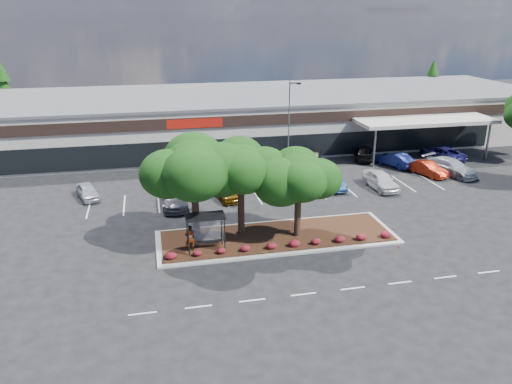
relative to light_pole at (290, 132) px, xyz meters
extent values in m
plane|color=black|center=(-3.59, -20.40, -4.15)|extent=(160.00, 160.00, 0.00)
cube|color=beige|center=(-3.59, 13.60, -1.15)|extent=(80.00, 20.00, 6.00)
cube|color=#58585A|center=(-3.59, 13.60, 1.95)|extent=(80.40, 20.40, 0.30)
cube|color=black|center=(-3.59, 3.55, 0.65)|extent=(80.00, 0.25, 1.20)
cube|color=black|center=(-3.59, 3.55, -2.55)|extent=(60.00, 0.18, 2.60)
cube|color=#AE140C|center=(-9.59, 3.48, 0.65)|extent=(6.00, 0.12, 1.00)
cube|color=beige|center=(16.41, 1.10, 0.25)|extent=(16.00, 5.00, 0.40)
cylinder|color=slate|center=(9.41, -0.90, -2.05)|extent=(0.24, 0.24, 4.20)
cylinder|color=slate|center=(23.41, -0.90, -2.05)|extent=(0.24, 0.24, 4.20)
cube|color=#ADACA7|center=(-5.59, -16.40, -4.08)|extent=(18.00, 6.00, 0.15)
cube|color=#422015|center=(-5.59, -16.40, -3.95)|extent=(17.20, 5.20, 0.12)
cube|color=silver|center=(-15.59, -24.40, -4.15)|extent=(1.60, 0.12, 0.01)
cube|color=silver|center=(-12.39, -24.40, -4.15)|extent=(1.60, 0.12, 0.01)
cube|color=silver|center=(-9.19, -24.40, -4.15)|extent=(1.60, 0.12, 0.01)
cube|color=silver|center=(-5.99, -24.40, -4.15)|extent=(1.60, 0.12, 0.01)
cube|color=silver|center=(-2.79, -24.40, -4.15)|extent=(1.60, 0.12, 0.01)
cube|color=silver|center=(0.41, -24.40, -4.15)|extent=(1.60, 0.12, 0.01)
cube|color=silver|center=(3.61, -24.40, -4.15)|extent=(1.60, 0.12, 0.01)
cube|color=silver|center=(6.81, -24.40, -4.15)|extent=(1.60, 0.12, 0.01)
cube|color=silver|center=(-20.09, -6.90, -4.15)|extent=(0.12, 5.00, 0.01)
cube|color=silver|center=(-17.09, -6.90, -4.15)|extent=(0.12, 5.00, 0.01)
cube|color=silver|center=(-14.09, -6.90, -4.15)|extent=(0.12, 5.00, 0.01)
cube|color=silver|center=(-11.09, -6.90, -4.15)|extent=(0.12, 5.00, 0.01)
cube|color=silver|center=(-8.09, -6.90, -4.15)|extent=(0.12, 5.00, 0.01)
cube|color=silver|center=(-5.09, -6.90, -4.15)|extent=(0.12, 5.00, 0.01)
cube|color=silver|center=(-2.09, -6.90, -4.15)|extent=(0.12, 5.00, 0.01)
cube|color=silver|center=(0.91, -6.90, -4.15)|extent=(0.12, 5.00, 0.01)
cube|color=silver|center=(3.91, -6.90, -4.15)|extent=(0.12, 5.00, 0.01)
cube|color=silver|center=(6.91, -6.90, -4.15)|extent=(0.12, 5.00, 0.01)
cube|color=silver|center=(9.91, -6.90, -4.15)|extent=(0.12, 5.00, 0.01)
cube|color=silver|center=(12.91, -6.90, -4.15)|extent=(0.12, 5.00, 0.01)
cylinder|color=black|center=(-12.34, -16.95, -2.64)|extent=(0.08, 0.08, 2.50)
cylinder|color=black|center=(-9.84, -16.95, -2.64)|extent=(0.08, 0.08, 2.50)
cylinder|color=black|center=(-12.34, -18.25, -2.64)|extent=(0.08, 0.08, 2.50)
cylinder|color=black|center=(-9.84, -18.25, -2.64)|extent=(0.08, 0.08, 2.50)
cube|color=black|center=(-11.09, -17.60, -1.35)|extent=(2.75, 1.55, 0.10)
cube|color=silver|center=(-11.09, -16.95, -2.52)|extent=(2.30, 0.03, 2.00)
cube|color=black|center=(-11.09, -17.35, -3.44)|extent=(2.00, 0.35, 0.06)
cone|color=black|center=(-33.59, 25.60, 0.85)|extent=(4.40, 4.40, 10.00)
cone|color=black|center=(30.41, 23.60, 0.35)|extent=(3.96, 3.96, 9.00)
imported|color=#594C47|center=(-12.20, -17.57, -2.93)|extent=(0.76, 0.55, 1.93)
cube|color=#ADACA7|center=(-0.10, -0.03, -3.95)|extent=(0.50, 0.50, 0.40)
cylinder|color=slate|center=(-0.10, -0.03, 0.75)|extent=(0.14, 0.14, 9.00)
cube|color=slate|center=(0.32, 0.11, 5.10)|extent=(0.92, 0.49, 0.14)
cube|color=black|center=(0.80, 0.27, 5.03)|extent=(0.52, 0.43, 0.18)
cube|color=tan|center=(1.72, -21.40, -3.66)|extent=(0.03, 0.03, 0.98)
cube|color=#E03B74|center=(1.77, -21.40, -3.25)|extent=(0.02, 0.14, 0.18)
imported|color=#AAADB7|center=(-20.37, -4.47, -3.48)|extent=(2.69, 4.23, 1.34)
imported|color=#57565D|center=(-12.69, -8.06, -3.39)|extent=(2.33, 5.35, 1.53)
imported|color=black|center=(-7.85, -6.75, -3.47)|extent=(2.27, 4.85, 1.37)
imported|color=brown|center=(-8.01, -7.17, -3.40)|extent=(2.53, 4.66, 1.50)
imported|color=#1E542B|center=(-1.13, -5.49, -3.42)|extent=(3.43, 5.39, 1.46)
imported|color=navy|center=(2.41, -6.46, -3.40)|extent=(1.77, 4.60, 1.50)
imported|color=silver|center=(7.01, -7.66, -3.31)|extent=(2.23, 5.01, 1.68)
imported|color=#971F0B|center=(13.63, -4.99, -3.43)|extent=(2.77, 4.61, 1.43)
imported|color=#ACAEB7|center=(16.01, -5.25, -3.30)|extent=(4.57, 6.33, 1.70)
imported|color=maroon|center=(-12.84, -1.90, -3.30)|extent=(3.04, 5.29, 1.69)
imported|color=silver|center=(-11.87, -0.11, -3.30)|extent=(4.54, 6.31, 1.70)
imported|color=#BEBEBE|center=(-4.62, 1.39, -3.36)|extent=(2.51, 5.05, 1.59)
imported|color=brown|center=(-4.61, -1.78, -3.47)|extent=(2.17, 4.17, 1.36)
imported|color=black|center=(2.89, 1.01, -3.33)|extent=(3.64, 5.24, 1.64)
imported|color=black|center=(9.53, 1.95, -3.31)|extent=(3.58, 5.35, 1.69)
imported|color=navy|center=(11.75, -1.26, -3.39)|extent=(3.30, 4.87, 1.52)
imported|color=navy|center=(18.21, -0.17, -3.35)|extent=(3.60, 6.12, 1.60)
camera|label=1|loc=(-14.45, -49.52, 12.16)|focal=35.00mm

